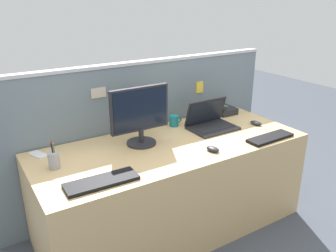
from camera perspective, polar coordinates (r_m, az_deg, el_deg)
ground_plane at (r=2.89m, az=0.55°, el=-15.83°), size 10.00×10.00×0.00m
desk at (r=2.69m, az=0.57°, el=-9.79°), size 1.99×0.82×0.71m
cubicle_divider at (r=2.92m, az=-4.14°, el=-1.41°), size 2.41×0.08×1.24m
desktop_monitor at (r=2.46m, az=-4.58°, el=1.99°), size 0.44×0.21×0.42m
laptop at (r=2.83m, az=6.87°, el=0.75°), size 0.37×0.27×0.23m
desk_phone at (r=3.19m, az=9.00°, el=2.63°), size 0.17×0.20×0.09m
keyboard_main at (r=2.71m, az=16.32°, el=-1.84°), size 0.39×0.13×0.02m
keyboard_spare at (r=2.05m, az=-10.76°, el=-8.89°), size 0.43×0.16×0.02m
computer_mouse_right_hand at (r=2.42m, az=7.32°, el=-3.75°), size 0.08×0.11×0.03m
computer_mouse_left_hand at (r=2.97m, az=14.15°, el=0.48°), size 0.08×0.11×0.03m
pen_cup at (r=2.28m, az=-18.11°, el=-5.29°), size 0.07×0.07×0.18m
cell_phone_white_slab at (r=2.51m, az=-20.37°, el=-4.39°), size 0.12×0.15×0.01m
coffee_mug at (r=2.85m, az=1.02°, el=0.88°), size 0.11×0.07×0.09m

